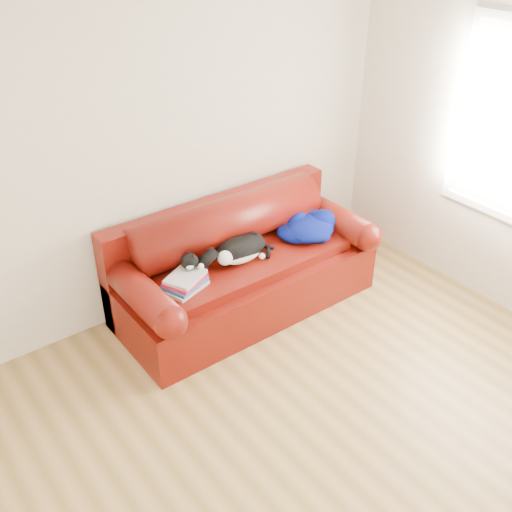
{
  "coord_description": "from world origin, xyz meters",
  "views": [
    {
      "loc": [
        -1.82,
        -1.77,
        3.01
      ],
      "look_at": [
        0.54,
        1.35,
        0.56
      ],
      "focal_mm": 42.0,
      "sensor_mm": 36.0,
      "label": 1
    }
  ],
  "objects_px": {
    "sofa_base": "(245,282)",
    "cat": "(240,250)",
    "book_stack": "(185,282)",
    "blanket": "(309,226)"
  },
  "relations": [
    {
      "from": "book_stack",
      "to": "cat",
      "type": "xyz_separation_m",
      "value": [
        0.54,
        0.06,
        0.04
      ]
    },
    {
      "from": "cat",
      "to": "blanket",
      "type": "height_order",
      "value": "cat"
    },
    {
      "from": "sofa_base",
      "to": "cat",
      "type": "relative_size",
      "value": 3.2
    },
    {
      "from": "cat",
      "to": "blanket",
      "type": "bearing_deg",
      "value": -6.61
    },
    {
      "from": "book_stack",
      "to": "blanket",
      "type": "relative_size",
      "value": 0.55
    },
    {
      "from": "book_stack",
      "to": "cat",
      "type": "relative_size",
      "value": 0.55
    },
    {
      "from": "blanket",
      "to": "cat",
      "type": "bearing_deg",
      "value": 178.71
    },
    {
      "from": "sofa_base",
      "to": "blanket",
      "type": "bearing_deg",
      "value": -4.94
    },
    {
      "from": "sofa_base",
      "to": "cat",
      "type": "bearing_deg",
      "value": -151.84
    },
    {
      "from": "book_stack",
      "to": "blanket",
      "type": "distance_m",
      "value": 1.24
    }
  ]
}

